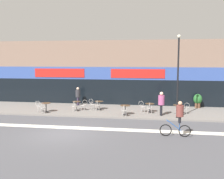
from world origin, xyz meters
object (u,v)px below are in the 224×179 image
object	(u,v)px
cafe_chair_0_side	(39,106)
cafe_chair_5_side	(186,108)
bistro_table_5	(177,107)
cafe_chair_3_near	(124,110)
bistro_table_3	(125,108)
cafe_chair_4_near	(150,107)
pedestrian_far_end	(78,95)
cafe_chair_5_near	(178,109)
bistro_table_0	(46,105)
cafe_chair_0_near	(43,107)
cafe_chair_1_side	(84,104)
cafe_chair_2_near	(98,105)
cafe_chair_2_side	(92,103)
cyclist_0	(179,117)
pedestrian_near_end	(161,102)
planter_pot	(198,100)
cafe_chair_1_near	(75,105)
bistro_table_2	(99,104)
cafe_chair_4_side	(142,106)
bistro_table_1	(77,104)
lamp_post	(178,71)
bistro_table_4	(150,106)

from	to	relation	value
cafe_chair_0_side	cafe_chair_5_side	bearing A→B (deg)	-1.52
bistro_table_5	cafe_chair_3_near	xyz separation A→B (m)	(-4.09, -1.70, 0.01)
bistro_table_3	cafe_chair_4_near	size ratio (longest dim) A/B	0.87
bistro_table_3	pedestrian_far_end	world-z (taller)	pedestrian_far_end
cafe_chair_4_near	pedestrian_far_end	xyz separation A→B (m)	(-6.76, 2.91, 0.49)
cafe_chair_5_near	cafe_chair_0_side	bearing A→B (deg)	85.35
bistro_table_0	cafe_chair_3_near	size ratio (longest dim) A/B	0.86
cafe_chair_3_near	cafe_chair_5_near	world-z (taller)	same
cafe_chair_0_near	cafe_chair_1_side	bearing A→B (deg)	-62.48
cafe_chair_0_near	cafe_chair_2_near	distance (m)	4.44
cafe_chair_2_near	pedestrian_far_end	world-z (taller)	pedestrian_far_end
cafe_chair_2_side	cyclist_0	xyz separation A→B (m)	(6.69, -6.78, 0.54)
pedestrian_near_end	planter_pot	bearing A→B (deg)	42.39
cafe_chair_2_near	bistro_table_0	bearing A→B (deg)	105.74
cafe_chair_0_side	cafe_chair_5_near	xyz separation A→B (m)	(11.28, 0.37, 0.00)
cafe_chair_0_side	cyclist_0	world-z (taller)	cyclist_0
cafe_chair_2_side	cafe_chair_1_near	bearing A→B (deg)	-125.78
cafe_chair_5_side	planter_pot	size ratio (longest dim) A/B	0.72
bistro_table_3	cafe_chair_3_near	distance (m)	0.63
planter_pot	pedestrian_near_end	bearing A→B (deg)	-131.40
bistro_table_2	bistro_table_0	bearing A→B (deg)	-156.85
cafe_chair_2_near	cafe_chair_4_side	xyz separation A→B (m)	(3.73, 0.15, 0.00)
bistro_table_0	cafe_chair_5_side	size ratio (longest dim) A/B	0.86
cafe_chair_4_side	pedestrian_near_end	world-z (taller)	pedestrian_near_end
bistro_table_0	cafe_chair_2_side	distance (m)	3.89
cafe_chair_1_side	pedestrian_near_end	world-z (taller)	pedestrian_near_end
cafe_chair_2_side	cyclist_0	bearing A→B (deg)	-37.36
cafe_chair_4_side	pedestrian_far_end	world-z (taller)	pedestrian_far_end
cafe_chair_1_near	cafe_chair_1_side	bearing A→B (deg)	-47.20
bistro_table_2	pedestrian_far_end	size ratio (longest dim) A/B	0.43
cafe_chair_4_near	cafe_chair_2_near	bearing A→B (deg)	87.96
bistro_table_5	cafe_chair_2_side	world-z (taller)	cafe_chair_2_side
bistro_table_5	pedestrian_near_end	size ratio (longest dim) A/B	0.38
bistro_table_1	lamp_post	size ratio (longest dim) A/B	0.12
cafe_chair_4_side	cafe_chair_5_side	distance (m)	3.46
bistro_table_0	cafe_chair_2_side	bearing A→B (deg)	26.92
bistro_table_4	cafe_chair_5_near	xyz separation A→B (m)	(2.20, -0.91, 0.00)
cafe_chair_2_side	cafe_chair_5_side	size ratio (longest dim) A/B	1.00
bistro_table_4	cafe_chair_1_side	xyz separation A→B (m)	(-5.55, -0.13, 0.00)
cafe_chair_2_near	lamp_post	bearing A→B (deg)	-104.26
cafe_chair_4_near	cafe_chair_1_near	bearing A→B (deg)	95.46
cafe_chair_2_side	pedestrian_far_end	world-z (taller)	pedestrian_far_end
bistro_table_4	cafe_chair_4_near	xyz separation A→B (m)	(-0.01, -0.63, 0.00)
bistro_table_0	cafe_chair_0_side	size ratio (longest dim) A/B	0.86
bistro_table_5	pedestrian_near_end	world-z (taller)	pedestrian_near_end
bistro_table_2	bistro_table_5	world-z (taller)	bistro_table_2
cafe_chair_0_side	lamp_post	distance (m)	11.49
planter_pot	bistro_table_2	bearing A→B (deg)	-166.10
cafe_chair_0_near	planter_pot	bearing A→B (deg)	-74.43
cafe_chair_5_side	bistro_table_0	bearing A→B (deg)	10.35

